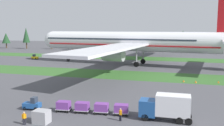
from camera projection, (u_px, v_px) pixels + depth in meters
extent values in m
cube|color=#336028|center=(123.00, 75.00, 67.32)|extent=(320.00, 13.23, 0.01)
cube|color=#336028|center=(144.00, 58.00, 104.03)|extent=(320.00, 13.23, 0.01)
cylinder|color=silver|center=(127.00, 41.00, 85.40)|extent=(60.57, 14.15, 6.51)
sphere|color=silver|center=(53.00, 40.00, 96.96)|extent=(6.38, 6.38, 6.38)
cube|color=red|center=(127.00, 45.00, 85.55)|extent=(59.13, 14.09, 0.36)
cube|color=#283342|center=(117.00, 39.00, 86.69)|extent=(53.29, 13.28, 0.44)
cube|color=silver|center=(109.00, 49.00, 62.66)|extent=(14.63, 41.29, 0.59)
cylinder|color=#A3A3A8|center=(113.00, 55.00, 69.03)|extent=(6.29, 4.30, 3.58)
cube|color=silver|center=(154.00, 40.00, 105.50)|extent=(14.63, 41.29, 0.59)
cylinder|color=#A3A3A8|center=(147.00, 46.00, 100.80)|extent=(6.29, 4.30, 3.58)
cylinder|color=#A3A3A8|center=(68.00, 51.00, 94.99)|extent=(0.44, 0.44, 6.40)
cylinder|color=black|center=(68.00, 60.00, 95.43)|extent=(1.24, 0.57, 1.20)
cylinder|color=#A3A3A8|center=(136.00, 55.00, 80.59)|extent=(0.44, 0.44, 6.15)
cylinder|color=black|center=(136.00, 64.00, 81.01)|extent=(1.76, 0.81, 1.70)
cylinder|color=#A3A3A8|center=(143.00, 53.00, 87.73)|extent=(0.44, 0.44, 6.15)
cylinder|color=black|center=(143.00, 61.00, 88.15)|extent=(1.76, 0.81, 1.70)
cube|color=#1E4C8E|center=(32.00, 105.00, 38.48)|extent=(2.71, 1.53, 0.77)
cube|color=#283342|center=(34.00, 100.00, 38.30)|extent=(0.80, 1.15, 0.90)
cylinder|color=black|center=(25.00, 108.00, 38.16)|extent=(0.62, 0.25, 0.60)
cylinder|color=black|center=(28.00, 106.00, 39.23)|extent=(0.62, 0.25, 0.60)
cylinder|color=black|center=(36.00, 109.00, 37.84)|extent=(0.62, 0.25, 0.60)
cylinder|color=black|center=(39.00, 107.00, 38.91)|extent=(0.62, 0.25, 0.60)
cube|color=#A3A3A8|center=(64.00, 109.00, 37.62)|extent=(2.33, 1.69, 0.10)
cube|color=#70388E|center=(64.00, 105.00, 37.54)|extent=(2.05, 1.49, 1.10)
cylinder|color=black|center=(57.00, 111.00, 37.12)|extent=(0.41, 0.16, 0.40)
cylinder|color=black|center=(60.00, 108.00, 38.47)|extent=(0.41, 0.16, 0.40)
cylinder|color=black|center=(67.00, 112.00, 36.83)|extent=(0.41, 0.16, 0.40)
cylinder|color=black|center=(71.00, 109.00, 38.18)|extent=(0.41, 0.16, 0.40)
cube|color=#A3A3A8|center=(82.00, 110.00, 37.11)|extent=(2.33, 1.69, 0.10)
cube|color=#70388E|center=(82.00, 106.00, 37.03)|extent=(2.05, 1.49, 1.10)
cylinder|color=black|center=(75.00, 112.00, 36.61)|extent=(0.41, 0.16, 0.40)
cylinder|color=black|center=(78.00, 109.00, 37.96)|extent=(0.41, 0.16, 0.40)
cylinder|color=black|center=(87.00, 113.00, 36.32)|extent=(0.41, 0.16, 0.40)
cylinder|color=black|center=(89.00, 110.00, 37.66)|extent=(0.41, 0.16, 0.40)
cube|color=#A3A3A8|center=(101.00, 111.00, 36.60)|extent=(2.33, 1.69, 0.10)
cube|color=#70388E|center=(101.00, 107.00, 36.52)|extent=(2.05, 1.49, 1.10)
cylinder|color=black|center=(95.00, 114.00, 36.10)|extent=(0.41, 0.16, 0.40)
cylinder|color=black|center=(97.00, 111.00, 37.45)|extent=(0.41, 0.16, 0.40)
cylinder|color=black|center=(106.00, 114.00, 35.81)|extent=(0.41, 0.16, 0.40)
cylinder|color=black|center=(108.00, 111.00, 37.15)|extent=(0.41, 0.16, 0.40)
cube|color=#A3A3A8|center=(121.00, 112.00, 36.09)|extent=(2.33, 1.69, 0.10)
cube|color=#70388E|center=(121.00, 108.00, 36.01)|extent=(2.05, 1.49, 1.10)
cylinder|color=black|center=(115.00, 115.00, 35.59)|extent=(0.41, 0.16, 0.40)
cylinder|color=black|center=(116.00, 112.00, 36.94)|extent=(0.41, 0.16, 0.40)
cylinder|color=black|center=(126.00, 116.00, 35.30)|extent=(0.41, 0.16, 0.40)
cylinder|color=black|center=(128.00, 112.00, 36.64)|extent=(0.41, 0.16, 0.40)
cube|color=#1E4C8E|center=(148.00, 107.00, 34.49)|extent=(2.21, 2.30, 2.20)
cube|color=#283342|center=(140.00, 104.00, 34.70)|extent=(0.08, 2.07, 0.97)
cube|color=silver|center=(173.00, 105.00, 33.53)|extent=(4.51, 2.31, 2.80)
cylinder|color=black|center=(145.00, 117.00, 33.74)|extent=(0.96, 0.30, 0.96)
cylinder|color=black|center=(147.00, 113.00, 35.65)|extent=(0.96, 0.30, 0.96)
cylinder|color=black|center=(179.00, 121.00, 32.57)|extent=(0.96, 0.30, 0.96)
cylinder|color=black|center=(180.00, 116.00, 34.48)|extent=(0.96, 0.30, 0.96)
cylinder|color=black|center=(189.00, 121.00, 32.27)|extent=(0.96, 0.30, 0.96)
cylinder|color=black|center=(188.00, 116.00, 34.18)|extent=(0.96, 0.30, 0.96)
cube|color=yellow|center=(35.00, 57.00, 101.46)|extent=(2.74, 1.62, 0.77)
cube|color=#283342|center=(34.00, 55.00, 101.50)|extent=(0.83, 1.17, 0.90)
cylinder|color=black|center=(38.00, 58.00, 101.67)|extent=(0.62, 0.27, 0.60)
cylinder|color=black|center=(36.00, 59.00, 100.66)|extent=(0.62, 0.27, 0.60)
cylinder|color=black|center=(34.00, 58.00, 102.36)|extent=(0.62, 0.27, 0.60)
cylinder|color=black|center=(32.00, 58.00, 101.36)|extent=(0.62, 0.27, 0.60)
cylinder|color=black|center=(25.00, 121.00, 32.45)|extent=(0.18, 0.18, 0.85)
cylinder|color=black|center=(23.00, 122.00, 32.40)|extent=(0.18, 0.18, 0.85)
cylinder|color=orange|center=(24.00, 116.00, 32.32)|extent=(0.36, 0.36, 0.62)
sphere|color=tan|center=(24.00, 113.00, 32.26)|extent=(0.24, 0.24, 0.24)
cylinder|color=orange|center=(26.00, 116.00, 32.38)|extent=(0.10, 0.10, 0.58)
cylinder|color=orange|center=(22.00, 116.00, 32.28)|extent=(0.10, 0.10, 0.58)
cylinder|color=black|center=(121.00, 118.00, 33.69)|extent=(0.18, 0.18, 0.85)
cylinder|color=black|center=(120.00, 118.00, 33.86)|extent=(0.18, 0.18, 0.85)
cylinder|color=orange|center=(120.00, 112.00, 33.67)|extent=(0.36, 0.36, 0.62)
sphere|color=tan|center=(120.00, 109.00, 33.61)|extent=(0.24, 0.24, 0.24)
cylinder|color=orange|center=(122.00, 113.00, 33.50)|extent=(0.10, 0.10, 0.58)
cylinder|color=orange|center=(119.00, 112.00, 33.86)|extent=(0.10, 0.10, 0.58)
cube|color=#A3A3A8|center=(42.00, 117.00, 32.93)|extent=(2.04, 1.65, 1.73)
cone|color=orange|center=(219.00, 82.00, 57.25)|extent=(0.44, 0.44, 0.50)
cone|color=orange|center=(196.00, 82.00, 57.45)|extent=(0.44, 0.44, 0.51)
cone|color=orange|center=(184.00, 81.00, 58.50)|extent=(0.44, 0.44, 0.46)
cylinder|color=#4C3823|center=(7.00, 46.00, 157.93)|extent=(0.70, 0.70, 3.13)
cone|color=#1E4223|center=(6.00, 38.00, 157.28)|extent=(5.11, 5.11, 6.38)
cylinder|color=#4C3823|center=(27.00, 46.00, 153.39)|extent=(0.70, 0.70, 3.82)
cone|color=#1E4223|center=(26.00, 35.00, 152.51)|extent=(4.33, 4.33, 8.95)
cylinder|color=#4C3823|center=(52.00, 47.00, 151.43)|extent=(0.70, 0.70, 2.60)
cone|color=#1E4223|center=(52.00, 40.00, 150.86)|extent=(3.65, 3.65, 5.80)
cylinder|color=#4C3823|center=(73.00, 48.00, 143.73)|extent=(0.70, 0.70, 2.95)
cone|color=#1E4223|center=(72.00, 40.00, 143.18)|extent=(5.47, 5.47, 5.09)
cylinder|color=#4C3823|center=(98.00, 47.00, 139.98)|extent=(0.70, 0.70, 3.72)
cone|color=#1E4223|center=(98.00, 38.00, 139.30)|extent=(4.52, 4.52, 6.26)
cylinder|color=#4C3823|center=(120.00, 47.00, 137.03)|extent=(0.70, 0.70, 3.99)
cone|color=#1E4223|center=(120.00, 38.00, 136.30)|extent=(6.19, 6.19, 6.76)
cylinder|color=#4C3823|center=(153.00, 50.00, 131.55)|extent=(0.70, 0.70, 2.72)
cone|color=#1E4223|center=(153.00, 41.00, 130.94)|extent=(5.09, 5.09, 6.20)
cylinder|color=#4C3823|center=(182.00, 49.00, 128.98)|extent=(0.70, 0.70, 3.76)
cone|color=#1E4223|center=(183.00, 38.00, 128.22)|extent=(5.80, 5.80, 7.50)
cylinder|color=#4C3823|center=(218.00, 50.00, 125.25)|extent=(0.70, 0.70, 3.57)
cone|color=#1E4223|center=(218.00, 38.00, 124.45)|extent=(4.92, 4.92, 8.14)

